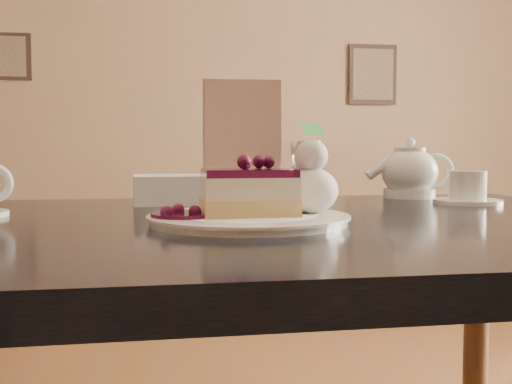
{
  "coord_description": "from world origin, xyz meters",
  "views": [
    {
      "loc": [
        -0.15,
        -0.82,
        0.93
      ],
      "look_at": [
        -0.03,
        -0.0,
        0.87
      ],
      "focal_mm": 45.0,
      "sensor_mm": 36.0,
      "label": 1
    }
  ],
  "objects": [
    {
      "name": "menu_card",
      "position": [
        0.01,
        0.45,
        0.94
      ],
      "size": [
        0.15,
        0.04,
        0.24
      ],
      "primitive_type": "cube",
      "rotation": [
        0.0,
        0.0,
        0.03
      ],
      "color": "beige",
      "rests_on": "main_table"
    },
    {
      "name": "whipped_cream",
      "position": [
        0.06,
        0.08,
        0.86
      ],
      "size": [
        0.08,
        0.08,
        0.07
      ],
      "color": "white",
      "rests_on": "dessert_plate"
    },
    {
      "name": "main_table",
      "position": [
        -0.03,
        0.12,
        0.73
      ],
      "size": [
        1.33,
        0.91,
        0.82
      ],
      "rotation": [
        0.0,
        0.0,
        0.03
      ],
      "color": "black",
      "rests_on": "ground"
    },
    {
      "name": "dessert_plate",
      "position": [
        -0.03,
        0.07,
        0.82
      ],
      "size": [
        0.28,
        0.28,
        0.01
      ],
      "primitive_type": "cylinder",
      "color": "white",
      "rests_on": "main_table"
    },
    {
      "name": "cheesecake_slice",
      "position": [
        -0.03,
        0.07,
        0.86
      ],
      "size": [
        0.13,
        0.1,
        0.07
      ],
      "rotation": [
        0.0,
        0.0,
        0.03
      ],
      "color": "tan",
      "rests_on": "dessert_plate"
    },
    {
      "name": "tea_set",
      "position": [
        0.39,
        0.45,
        0.87
      ],
      "size": [
        0.24,
        0.28,
        0.11
      ],
      "color": "white",
      "rests_on": "main_table"
    },
    {
      "name": "sugar_shaker",
      "position": [
        0.14,
        0.45,
        0.88
      ],
      "size": [
        0.07,
        0.07,
        0.12
      ],
      "color": "white",
      "rests_on": "main_table"
    },
    {
      "name": "berry_sauce",
      "position": [
        -0.12,
        0.06,
        0.83
      ],
      "size": [
        0.09,
        0.09,
        0.01
      ],
      "primitive_type": "cylinder",
      "color": "black",
      "rests_on": "dessert_plate"
    },
    {
      "name": "napkin_stack",
      "position": [
        -0.14,
        0.42,
        0.85
      ],
      "size": [
        0.13,
        0.13,
        0.05
      ],
      "primitive_type": "cube",
      "rotation": [
        0.0,
        0.0,
        0.03
      ],
      "color": "white",
      "rests_on": "main_table"
    }
  ]
}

